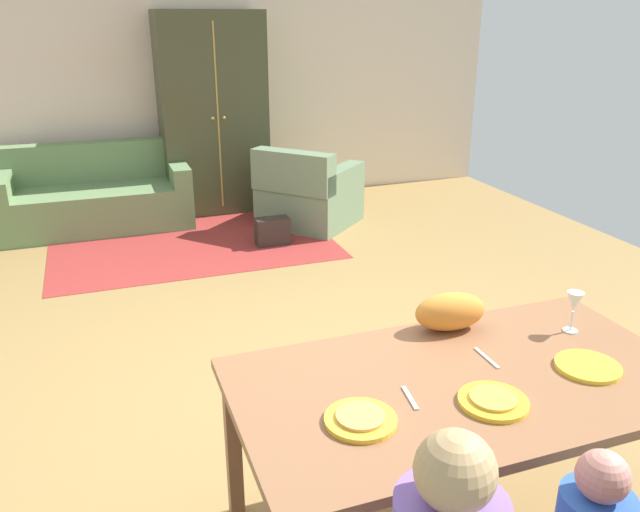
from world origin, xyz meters
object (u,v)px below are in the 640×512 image
Objects in this scene: wine_glass at (574,304)px; couch at (96,198)px; plate_near_man at (360,420)px; armchair at (307,195)px; cat at (450,312)px; dining_table at (464,394)px; armoire at (213,114)px; plate_near_woman at (588,367)px; plate_near_child at (493,402)px; handbag at (272,231)px.

couch is at bearing 111.87° from wine_glass.
armchair reaches higher than plate_near_man.
wine_glass is 0.10× the size of couch.
dining_table is at bearing -105.29° from cat.
plate_near_woman is at bearing -85.01° from armoire.
armchair is at bearing 79.78° from plate_near_child.
plate_near_woman is (0.98, 0.02, 0.00)m from plate_near_man.
armoire reaches higher than plate_near_woman.
plate_near_man is 0.12× the size of armoire.
plate_near_man is 1.34× the size of wine_glass.
handbag is (0.28, 3.75, -0.56)m from dining_table.
plate_near_man is at bearing -135.67° from cat.
dining_table reaches higher than handbag.
plate_near_child is at bearing -94.11° from handbag.
cat reaches higher than couch.
armchair is at bearing 87.82° from wine_glass.
plate_near_man is at bearing -178.83° from plate_near_woman.
cat is (0.64, 0.50, 0.08)m from plate_near_man.
handbag is at bearing 94.05° from cat.
armoire is at bearing 94.99° from plate_near_woman.
wine_glass is at bearing -82.99° from armoire.
handbag is (0.25, -1.37, -0.92)m from armoire.
dining_table is at bearing 90.00° from plate_near_child.
plate_near_man is 0.13× the size of couch.
wine_glass is 4.97m from armoire.
dining_table is at bearing -164.27° from wine_glass.
plate_near_child is at bearing -76.10° from couch.
dining_table is 0.20m from plate_near_child.
armchair is (2.05, -0.69, 0.02)m from couch.
wine_glass is at bearing 61.68° from plate_near_woman.
handbag is (1.54, -1.16, -0.17)m from couch.
plate_near_child is 0.78× the size of handbag.
plate_near_woman is at bearing -70.77° from couch.
plate_near_child is 5.30m from armoire.
couch is (-1.41, 4.53, -0.54)m from cat.
dining_table is 5.55× the size of cat.
plate_near_man is 1.00× the size of plate_near_woman.
wine_glass is at bearing -84.29° from handbag.
wine_glass is 3.67m from handbag.
plate_near_woman reaches higher than dining_table.
plate_near_man is at bearing -165.09° from wine_glass.
wine_glass reaches higher than cat.
couch is (-1.26, 5.09, -0.47)m from plate_near_child.
couch is 1.53× the size of armchair.
dining_table is 5.13m from armoire.
plate_near_man is at bearing -166.19° from dining_table.
cat reaches higher than armchair.
dining_table is 7.10× the size of plate_near_child.
cat reaches higher than plate_near_woman.
dining_table is 0.44m from cat.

